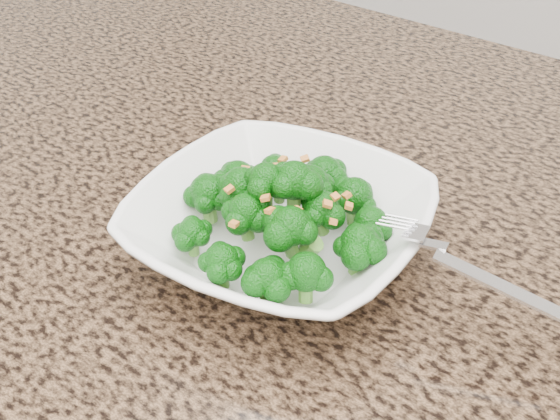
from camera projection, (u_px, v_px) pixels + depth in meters
The scene contains 5 objects.
granite_counter at pixel (343, 248), 0.67m from camera, with size 1.64×1.04×0.03m, color brown.
bowl at pixel (280, 227), 0.62m from camera, with size 0.25×0.25×0.06m, color white.
broccoli_pile at pixel (280, 168), 0.58m from camera, with size 0.22×0.22×0.06m, color #0B5609, non-canonical shape.
garlic_topping at pixel (280, 131), 0.56m from camera, with size 0.13×0.13×0.01m, color orange, non-canonical shape.
fork at pixel (438, 247), 0.54m from camera, with size 0.17×0.03×0.01m, color silver, non-canonical shape.
Camera 1 is at (0.27, -0.14, 1.31)m, focal length 45.00 mm.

